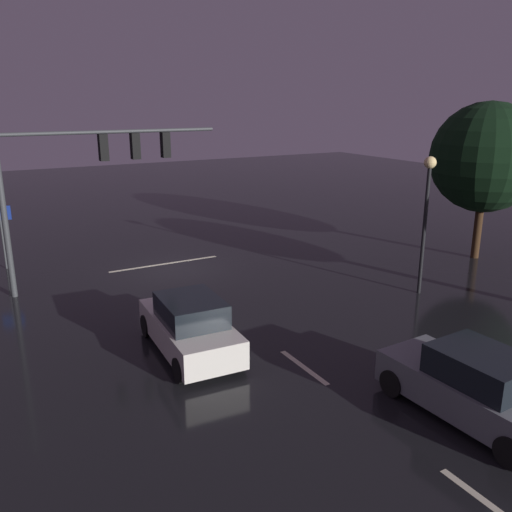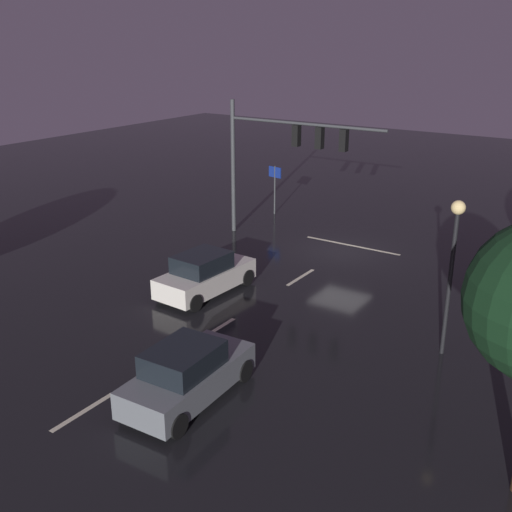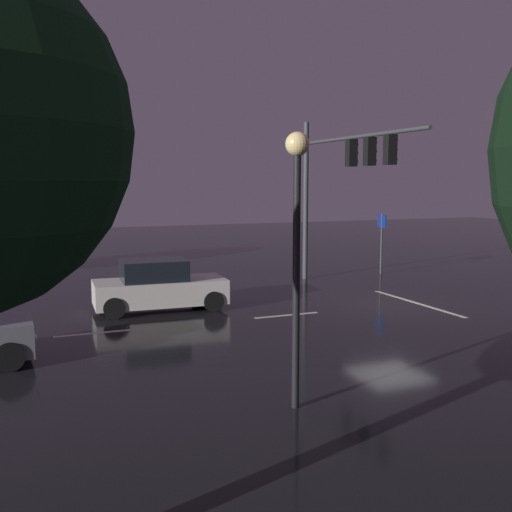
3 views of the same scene
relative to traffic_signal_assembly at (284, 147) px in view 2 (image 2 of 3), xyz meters
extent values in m
plane|color=black|center=(-3.31, -0.11, -4.73)|extent=(80.00, 80.00, 0.00)
cylinder|color=#383A3D|center=(3.00, 0.02, -1.33)|extent=(0.22, 0.22, 6.79)
cylinder|color=#383A3D|center=(-1.11, 0.02, 1.17)|extent=(8.23, 0.14, 0.14)
cube|color=black|center=(-0.70, 0.02, 0.60)|extent=(0.32, 0.36, 1.00)
sphere|color=red|center=(-0.70, -0.17, 0.92)|extent=(0.20, 0.20, 0.20)
sphere|color=black|center=(-0.70, -0.17, 0.60)|extent=(0.20, 0.20, 0.20)
sphere|color=black|center=(-0.70, -0.17, 0.28)|extent=(0.20, 0.20, 0.20)
cube|color=black|center=(-1.93, 0.02, 0.60)|extent=(0.32, 0.36, 1.00)
sphere|color=red|center=(-1.93, -0.17, 0.92)|extent=(0.20, 0.20, 0.20)
sphere|color=black|center=(-1.93, -0.17, 0.60)|extent=(0.20, 0.20, 0.20)
sphere|color=black|center=(-1.93, -0.17, 0.28)|extent=(0.20, 0.20, 0.20)
cube|color=black|center=(-3.17, 0.02, 0.60)|extent=(0.32, 0.36, 1.00)
sphere|color=red|center=(-3.17, -0.17, 0.92)|extent=(0.20, 0.20, 0.20)
sphere|color=black|center=(-3.17, -0.17, 0.60)|extent=(0.20, 0.20, 0.20)
sphere|color=black|center=(-3.17, -0.17, 0.28)|extent=(0.20, 0.20, 0.20)
cube|color=beige|center=(-3.31, 3.89, -4.72)|extent=(0.16, 2.20, 0.01)
cube|color=beige|center=(-3.31, 9.89, -4.72)|extent=(0.16, 2.20, 0.01)
cube|color=beige|center=(-3.31, 15.89, -4.72)|extent=(0.16, 2.20, 0.01)
cube|color=beige|center=(-3.31, -1.18, -4.72)|extent=(5.00, 0.16, 0.01)
cube|color=silver|center=(-0.96, 7.44, -4.11)|extent=(2.02, 4.39, 0.80)
cube|color=black|center=(-0.95, 7.64, -3.37)|extent=(1.71, 2.18, 0.68)
cylinder|color=black|center=(-0.20, 5.80, -4.39)|extent=(0.25, 0.69, 0.68)
cylinder|color=black|center=(-1.88, 5.88, -4.39)|extent=(0.25, 0.69, 0.68)
cylinder|color=black|center=(-0.04, 8.99, -4.39)|extent=(0.25, 0.69, 0.68)
cylinder|color=black|center=(-1.72, 9.08, -4.39)|extent=(0.25, 0.69, 0.68)
sphere|color=#F9EFC6|center=(-0.42, 5.29, -4.06)|extent=(0.20, 0.20, 0.20)
sphere|color=#F9EFC6|center=(-1.72, 5.35, -4.06)|extent=(0.20, 0.20, 0.20)
cube|color=slate|center=(-5.30, 13.72, -4.11)|extent=(1.99, 4.38, 0.80)
cube|color=black|center=(-5.31, 13.92, -3.37)|extent=(1.69, 2.17, 0.68)
cylinder|color=black|center=(-4.39, 12.16, -4.39)|extent=(0.25, 0.69, 0.68)
cylinder|color=black|center=(-6.07, 12.09, -4.39)|extent=(0.25, 0.69, 0.68)
cylinder|color=black|center=(-4.53, 15.36, -4.39)|extent=(0.25, 0.69, 0.68)
cylinder|color=black|center=(-6.21, 15.29, -4.39)|extent=(0.25, 0.69, 0.68)
sphere|color=#F9EFC6|center=(-4.56, 11.63, -4.06)|extent=(0.20, 0.20, 0.20)
sphere|color=#F9EFC6|center=(-5.85, 11.58, -4.06)|extent=(0.20, 0.20, 0.20)
cylinder|color=black|center=(-10.46, 7.09, -2.36)|extent=(0.14, 0.14, 4.74)
sphere|color=#F9D88C|center=(-10.46, 7.09, 0.19)|extent=(0.44, 0.44, 0.44)
cylinder|color=#383A3D|center=(2.92, -3.90, -3.32)|extent=(0.09, 0.09, 2.80)
cube|color=navy|center=(2.92, -3.90, -2.27)|extent=(0.89, 0.23, 0.60)
camera|label=1|loc=(4.35, 20.88, 2.34)|focal=37.80mm
camera|label=2|loc=(-15.32, 25.24, 5.07)|focal=43.09mm
camera|label=3|loc=(-20.16, 11.88, -0.49)|focal=41.67mm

